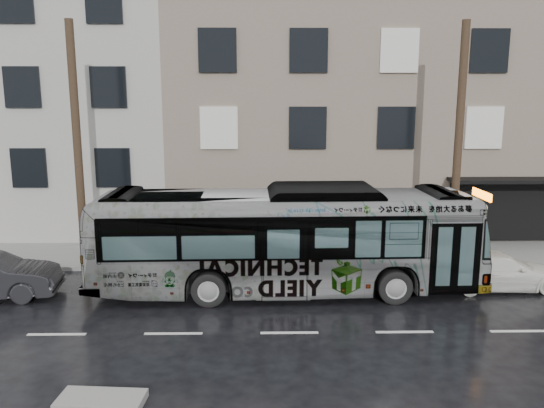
{
  "coord_description": "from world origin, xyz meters",
  "views": [
    {
      "loc": [
        -0.7,
        -16.2,
        6.26
      ],
      "look_at": [
        -0.4,
        2.5,
        2.68
      ],
      "focal_mm": 35.0,
      "sensor_mm": 36.0,
      "label": 1
    }
  ],
  "objects": [
    {
      "name": "sign_post",
      "position": [
        7.6,
        3.3,
        1.35
      ],
      "size": [
        0.06,
        0.06,
        2.4
      ],
      "primitive_type": "cylinder",
      "color": "slate",
      "rests_on": "sidewalk"
    },
    {
      "name": "utility_pole_rear",
      "position": [
        -7.5,
        3.3,
        4.65
      ],
      "size": [
        0.3,
        0.3,
        9.0
      ],
      "primitive_type": "cylinder",
      "color": "#3D2F1E",
      "rests_on": "sidewalk"
    },
    {
      "name": "bus",
      "position": [
        0.02,
        0.85,
        1.78
      ],
      "size": [
        12.88,
        3.31,
        3.57
      ],
      "primitive_type": "imported",
      "rotation": [
        0.0,
        0.0,
        1.6
      ],
      "color": "#B2B2B2",
      "rests_on": "ground"
    },
    {
      "name": "white_sedan",
      "position": [
        7.29,
        1.01,
        0.63
      ],
      "size": [
        4.38,
        1.86,
        1.26
      ],
      "primitive_type": "imported",
      "rotation": [
        0.0,
        0.0,
        1.59
      ],
      "color": "white",
      "rests_on": "ground"
    },
    {
      "name": "utility_pole_front",
      "position": [
        6.5,
        3.3,
        4.65
      ],
      "size": [
        0.3,
        0.3,
        9.0
      ],
      "primitive_type": "cylinder",
      "color": "#3D2F1E",
      "rests_on": "sidewalk"
    },
    {
      "name": "ground",
      "position": [
        0.0,
        0.0,
        0.0
      ],
      "size": [
        120.0,
        120.0,
        0.0
      ],
      "primitive_type": "plane",
      "color": "black",
      "rests_on": "ground"
    },
    {
      "name": "building_taupe",
      "position": [
        5.0,
        12.7,
        5.5
      ],
      "size": [
        20.0,
        12.0,
        11.0
      ],
      "primitive_type": "cube",
      "color": "#75675A",
      "rests_on": "ground"
    },
    {
      "name": "sidewalk",
      "position": [
        0.0,
        4.9,
        0.07
      ],
      "size": [
        90.0,
        3.6,
        0.15
      ],
      "primitive_type": "cube",
      "color": "gray",
      "rests_on": "ground"
    },
    {
      "name": "slush_pile",
      "position": [
        -4.14,
        -5.97,
        0.09
      ],
      "size": [
        1.86,
        0.94,
        0.18
      ],
      "primitive_type": "cube",
      "rotation": [
        0.0,
        0.0,
        -0.08
      ],
      "color": "gray",
      "rests_on": "ground"
    }
  ]
}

